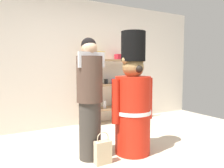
{
  "coord_description": "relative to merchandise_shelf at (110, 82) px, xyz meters",
  "views": [
    {
      "loc": [
        -1.5,
        -2.12,
        1.25
      ],
      "look_at": [
        -0.05,
        0.43,
        1.0
      ],
      "focal_mm": 34.74,
      "sensor_mm": 36.0,
      "label": 1
    }
  ],
  "objects": [
    {
      "name": "shopping_bag",
      "position": [
        -1.05,
        -1.72,
        -0.74
      ],
      "size": [
        0.21,
        0.1,
        0.42
      ],
      "color": "#C1AD89",
      "rests_on": "ground_plane"
    },
    {
      "name": "ground_plane",
      "position": [
        -0.77,
        -1.98,
        -0.9
      ],
      "size": [
        6.4,
        6.4,
        0.0
      ],
      "primitive_type": "plane",
      "color": "beige"
    },
    {
      "name": "merchandise_shelf",
      "position": [
        0.0,
        0.0,
        0.0
      ],
      "size": [
        1.17,
        0.35,
        1.74
      ],
      "color": "#93704C",
      "rests_on": "ground_plane"
    },
    {
      "name": "teddy_bear_guard",
      "position": [
        -0.52,
        -1.61,
        -0.16
      ],
      "size": [
        0.68,
        0.52,
        1.72
      ],
      "color": "red",
      "rests_on": "ground_plane"
    },
    {
      "name": "person_shopper",
      "position": [
        -1.13,
        -1.49,
        -0.06
      ],
      "size": [
        0.36,
        0.34,
        1.61
      ],
      "color": "#38332D",
      "rests_on": "ground_plane"
    },
    {
      "name": "back_wall",
      "position": [
        -0.77,
        0.22,
        0.4
      ],
      "size": [
        6.4,
        0.12,
        2.6
      ],
      "primitive_type": "cube",
      "color": "silver",
      "rests_on": "ground_plane"
    }
  ]
}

